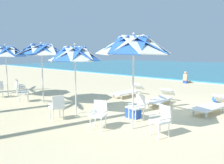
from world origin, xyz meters
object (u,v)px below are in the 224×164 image
(plastic_chair_0, at_px, (138,106))
(sun_lounger_2, at_px, (128,91))
(beach_umbrella_2, at_px, (41,50))
(sun_lounger_1, at_px, (161,98))
(plastic_chair_6, at_px, (19,86))
(beach_umbrella_1, at_px, (75,55))
(beach_umbrella_3, at_px, (5,52))
(sun_lounger_0, at_px, (211,106))
(plastic_chair_1, at_px, (99,113))
(beach_umbrella_0, at_px, (134,46))
(beach_ball, at_px, (216,99))
(plastic_chair_2, at_px, (162,119))
(plastic_chair_3, at_px, (57,106))
(plastic_chair_4, at_px, (22,92))
(cooler_box, at_px, (133,112))
(beachgoer_seated, at_px, (186,79))

(plastic_chair_0, relative_size, sun_lounger_2, 0.40)
(beach_umbrella_2, height_order, sun_lounger_1, beach_umbrella_2)
(plastic_chair_6, bearing_deg, beach_umbrella_1, -2.73)
(beach_umbrella_3, relative_size, sun_lounger_0, 1.24)
(plastic_chair_1, relative_size, beach_umbrella_1, 0.33)
(beach_umbrella_0, distance_m, beach_ball, 6.02)
(plastic_chair_1, bearing_deg, plastic_chair_2, 23.09)
(beach_umbrella_3, bearing_deg, plastic_chair_0, 10.03)
(plastic_chair_3, bearing_deg, beach_umbrella_2, 158.78)
(plastic_chair_4, bearing_deg, beach_umbrella_0, 5.01)
(sun_lounger_1, bearing_deg, sun_lounger_0, 1.32)
(beach_umbrella_3, height_order, cooler_box, beach_umbrella_3)
(plastic_chair_2, bearing_deg, plastic_chair_4, -174.98)
(plastic_chair_1, bearing_deg, beach_ball, 76.39)
(plastic_chair_2, bearing_deg, beach_umbrella_3, -176.56)
(plastic_chair_1, relative_size, beachgoer_seated, 0.94)
(plastic_chair_0, relative_size, plastic_chair_4, 1.00)
(cooler_box, bearing_deg, sun_lounger_2, 130.74)
(plastic_chair_0, height_order, sun_lounger_2, plastic_chair_0)
(plastic_chair_2, height_order, beach_umbrella_3, beach_umbrella_3)
(plastic_chair_6, xyz_separation_m, beach_ball, (8.56, 5.34, -0.34))
(plastic_chair_2, bearing_deg, beach_ball, 92.45)
(plastic_chair_1, height_order, plastic_chair_2, same)
(beach_umbrella_1, xyz_separation_m, plastic_chair_4, (-3.47, -0.45, -1.74))
(sun_lounger_0, bearing_deg, plastic_chair_6, -159.63)
(beach_umbrella_3, bearing_deg, plastic_chair_4, -2.82)
(plastic_chair_6, bearing_deg, beach_umbrella_2, -3.03)
(beach_umbrella_2, xyz_separation_m, sun_lounger_0, (6.29, 3.49, -2.13))
(sun_lounger_1, bearing_deg, plastic_chair_0, -77.68)
(plastic_chair_2, relative_size, sun_lounger_0, 0.39)
(sun_lounger_2, height_order, beachgoer_seated, beachgoer_seated)
(beach_ball, bearing_deg, beachgoer_seated, 124.93)
(beach_umbrella_2, relative_size, plastic_chair_4, 3.22)
(plastic_chair_4, bearing_deg, plastic_chair_3, -7.58)
(beach_ball, bearing_deg, plastic_chair_3, -115.94)
(beach_umbrella_0, xyz_separation_m, beach_ball, (0.70, 5.51, -2.33))
(beach_ball, bearing_deg, sun_lounger_2, -156.95)
(plastic_chair_2, xyz_separation_m, sun_lounger_1, (-1.94, 3.38, -0.22))
(beach_umbrella_2, relative_size, plastic_chair_6, 3.22)
(sun_lounger_1, distance_m, beach_ball, 2.66)
(beach_umbrella_3, relative_size, plastic_chair_6, 3.19)
(plastic_chair_2, height_order, plastic_chair_4, same)
(plastic_chair_0, distance_m, sun_lounger_1, 2.67)
(beach_umbrella_3, relative_size, sun_lounger_2, 1.28)
(plastic_chair_2, height_order, sun_lounger_0, plastic_chair_2)
(plastic_chair_1, bearing_deg, sun_lounger_0, 65.00)
(plastic_chair_2, bearing_deg, plastic_chair_0, 150.17)
(plastic_chair_0, distance_m, beach_umbrella_2, 5.15)
(beach_umbrella_1, xyz_separation_m, beach_umbrella_2, (-2.53, 0.11, 0.17))
(plastic_chair_3, height_order, cooler_box, plastic_chair_3)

